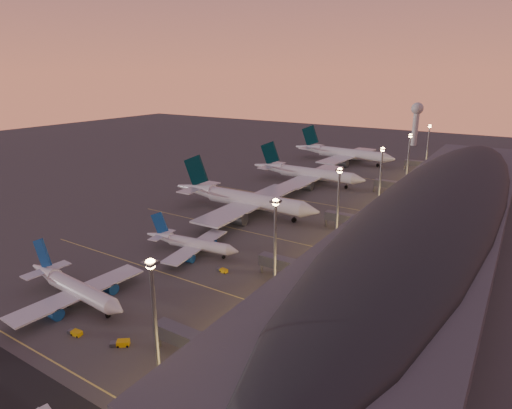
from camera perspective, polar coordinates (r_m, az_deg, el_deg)
The scene contains 13 objects.
ground at distance 129.87m, azimuth -11.56°, elevation -7.80°, with size 700.00×700.00×0.00m, color #403E3B.
airliner_narrow_south at distance 116.01m, azimuth -23.10°, elevation -10.16°, with size 38.16×34.14×13.63m.
airliner_narrow_north at distance 135.50m, azimuth -8.66°, elevation -5.13°, with size 33.37×30.05×11.92m.
airliner_wide_near at distance 171.33m, azimuth -1.82°, elevation 0.72°, with size 66.81×60.65×21.43m.
airliner_wide_mid at distance 219.23m, azimuth 6.75°, elevation 4.17°, with size 61.66×55.93×19.79m.
airliner_wide_far at distance 275.17m, azimuth 11.45°, elevation 6.72°, with size 67.66×61.79×21.64m.
terminal_building at distance 163.82m, azimuth 23.47°, elevation -0.32°, with size 56.35×255.00×17.46m.
light_masts at distance 160.10m, azimuth 14.28°, elevation 3.47°, with size 2.20×217.20×25.90m.
radar_tower at distance 352.70m, azimuth 20.61°, elevation 10.90°, with size 9.00×9.00×32.50m.
lane_markings at distance 158.56m, azimuth -1.58°, elevation -2.75°, with size 90.00×180.36×0.00m.
baggage_tug_a at distance 103.76m, azimuth -22.96°, elevation -15.47°, with size 3.56×1.78×1.02m.
baggage_tug_b at distance 97.09m, azimuth -17.59°, elevation -17.22°, with size 4.01×3.59×1.16m.
baggage_tug_c at distance 122.91m, azimuth -4.46°, elevation -8.74°, with size 3.44×1.72×0.99m.
Camera 1 is at (83.47, -83.45, 54.18)m, focal length 30.00 mm.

